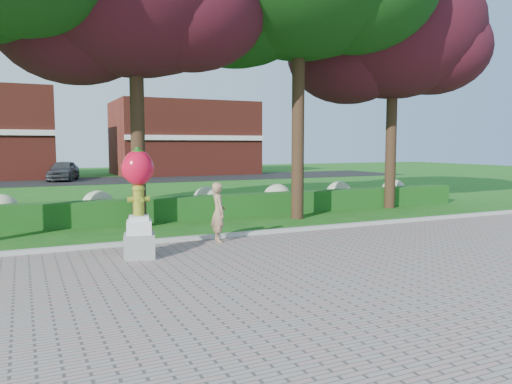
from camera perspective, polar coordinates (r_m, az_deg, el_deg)
ground at (r=11.49m, az=3.25°, el=-7.78°), size 100.00×100.00×0.00m
walkway at (r=8.32m, az=16.83°, el=-13.04°), size 40.00×14.00×0.04m
curb at (r=14.13m, az=-2.57°, el=-4.97°), size 40.00×0.18×0.15m
lawn_hedge at (r=17.79m, az=-7.53°, el=-1.79°), size 24.00×0.70×0.80m
hydrangea_row at (r=18.90m, az=-6.81°, el=-0.91°), size 20.10×1.10×0.99m
street at (r=38.29m, az=-17.11°, el=1.27°), size 50.00×8.00×0.02m
building_right at (r=45.82m, az=-8.30°, el=6.09°), size 12.00×8.00×6.40m
tree_far_right at (r=21.83m, az=15.11°, el=16.72°), size 7.88×6.72×10.21m
hydrant_sculpture at (r=11.64m, az=-13.27°, el=-0.85°), size 0.82×0.82×2.53m
woman at (r=13.28m, az=-4.32°, el=-2.32°), size 0.44×0.61×1.59m
parked_car at (r=38.97m, az=-21.16°, el=2.31°), size 2.84×4.62×1.47m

